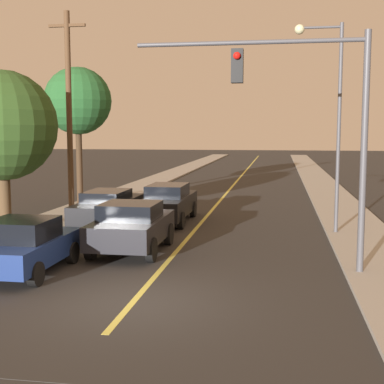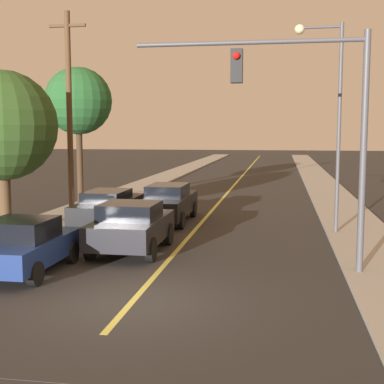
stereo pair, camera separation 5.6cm
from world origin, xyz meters
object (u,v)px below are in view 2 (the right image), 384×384
(car_outer_lane_second, at_px, (108,207))
(traffic_signal_mast, at_px, (307,107))
(car_near_lane_front, at_px, (131,226))
(car_near_lane_second, at_px, (169,203))
(streetlamp_right, at_px, (329,101))
(utility_pole_left, at_px, (69,113))
(tree_left_near, at_px, (2,126))
(tree_left_far, at_px, (78,101))
(car_outer_lane_front, at_px, (23,246))

(car_outer_lane_second, distance_m, traffic_signal_mast, 10.42)
(car_near_lane_front, distance_m, car_near_lane_second, 5.77)
(car_near_lane_second, distance_m, streetlamp_right, 7.82)
(car_near_lane_second, xyz_separation_m, utility_pole_left, (-4.23, -0.34, 3.82))
(car_near_lane_second, distance_m, tree_left_near, 7.37)
(streetlamp_right, height_order, tree_left_near, streetlamp_right)
(tree_left_far, bearing_deg, car_outer_lane_second, -59.52)
(utility_pole_left, distance_m, tree_left_near, 3.71)
(car_near_lane_second, distance_m, traffic_signal_mast, 9.93)
(car_outer_lane_front, bearing_deg, car_near_lane_front, 53.26)
(car_outer_lane_front, distance_m, tree_left_near, 6.76)
(car_near_lane_front, xyz_separation_m, car_outer_lane_front, (-2.22, -2.97, -0.08))
(utility_pole_left, xyz_separation_m, tree_left_far, (-1.49, 4.88, 0.75))
(car_outer_lane_second, height_order, utility_pole_left, utility_pole_left)
(car_near_lane_second, xyz_separation_m, streetlamp_right, (6.42, -1.71, 4.13))
(traffic_signal_mast, bearing_deg, car_near_lane_second, 125.57)
(car_near_lane_second, bearing_deg, utility_pole_left, -175.44)
(traffic_signal_mast, height_order, tree_left_near, traffic_signal_mast)
(car_outer_lane_front, height_order, tree_left_far, tree_left_far)
(streetlamp_right, height_order, tree_left_far, streetlamp_right)
(tree_left_near, bearing_deg, utility_pole_left, 70.75)
(car_near_lane_second, height_order, tree_left_near, tree_left_near)
(car_near_lane_second, xyz_separation_m, car_outer_lane_front, (-2.22, -8.74, -0.08))
(streetlamp_right, xyz_separation_m, tree_left_far, (-12.14, 6.26, 0.44))
(streetlamp_right, bearing_deg, car_near_lane_second, 165.05)
(car_near_lane_front, height_order, car_outer_lane_second, car_near_lane_front)
(car_near_lane_front, xyz_separation_m, tree_left_far, (-5.72, 10.31, 4.57))
(car_outer_lane_front, bearing_deg, car_outer_lane_second, 90.00)
(car_near_lane_second, bearing_deg, car_outer_lane_front, -104.23)
(car_outer_lane_front, xyz_separation_m, traffic_signal_mast, (7.58, 1.23, 3.75))
(traffic_signal_mast, distance_m, utility_pole_left, 11.97)
(traffic_signal_mast, relative_size, tree_left_far, 0.90)
(car_outer_lane_front, xyz_separation_m, streetlamp_right, (8.63, 7.02, 4.21))
(car_near_lane_front, relative_size, traffic_signal_mast, 0.64)
(car_near_lane_second, relative_size, tree_left_far, 0.70)
(utility_pole_left, bearing_deg, car_outer_lane_front, -76.54)
(streetlamp_right, bearing_deg, car_outer_lane_front, -140.87)
(car_near_lane_second, distance_m, utility_pole_left, 5.70)
(car_near_lane_front, height_order, utility_pole_left, utility_pole_left)
(car_near_lane_second, xyz_separation_m, traffic_signal_mast, (5.36, -7.50, 3.67))
(streetlamp_right, distance_m, utility_pole_left, 10.73)
(car_near_lane_front, distance_m, car_outer_lane_second, 4.89)
(utility_pole_left, bearing_deg, tree_left_near, -109.25)
(car_near_lane_second, bearing_deg, streetlamp_right, -14.95)
(car_outer_lane_front, distance_m, utility_pole_left, 9.47)
(tree_left_near, bearing_deg, car_outer_lane_second, 36.56)
(traffic_signal_mast, xyz_separation_m, tree_left_far, (-11.08, 12.05, 0.90))
(car_near_lane_front, bearing_deg, tree_left_near, 160.01)
(utility_pole_left, bearing_deg, tree_left_far, 107.01)
(car_near_lane_front, distance_m, traffic_signal_mast, 6.73)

